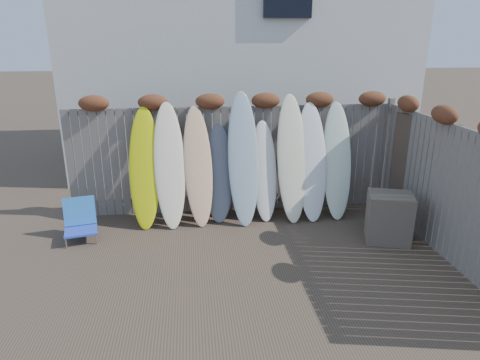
{
  "coord_description": "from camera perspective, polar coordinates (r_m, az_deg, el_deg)",
  "views": [
    {
      "loc": [
        -0.75,
        -5.27,
        3.18
      ],
      "look_at": [
        0.0,
        1.2,
        1.0
      ],
      "focal_mm": 32.0,
      "sensor_mm": 36.0,
      "label": 1
    }
  ],
  "objects": [
    {
      "name": "surfboard_4",
      "position": [
        7.53,
        0.43,
        2.84
      ],
      "size": [
        0.54,
        0.81,
        2.29
      ],
      "primitive_type": "ellipsoid",
      "rotation": [
        -0.31,
        0.0,
        0.0
      ],
      "color": "#98AEBC",
      "rests_on": "ground"
    },
    {
      "name": "surfboard_5",
      "position": [
        7.73,
        3.25,
        1.19
      ],
      "size": [
        0.47,
        0.65,
        1.77
      ],
      "primitive_type": "ellipsoid",
      "rotation": [
        -0.31,
        0.0,
        0.03
      ],
      "color": "white",
      "rests_on": "ground"
    },
    {
      "name": "surfboard_8",
      "position": [
        8.0,
        12.79,
        2.51
      ],
      "size": [
        0.57,
        0.77,
        2.08
      ],
      "primitive_type": "ellipsoid",
      "rotation": [
        -0.31,
        0.0,
        -0.07
      ],
      "color": "silver",
      "rests_on": "ground"
    },
    {
      "name": "back_fence",
      "position": [
        7.96,
        -0.57,
        3.99
      ],
      "size": [
        6.05,
        0.28,
        2.24
      ],
      "color": "slate",
      "rests_on": "ground"
    },
    {
      "name": "lattice_panel",
      "position": [
        7.93,
        22.83,
        0.75
      ],
      "size": [
        0.48,
        1.23,
        1.92
      ],
      "primitive_type": "cube",
      "rotation": [
        0.0,
        0.0,
        0.34
      ],
      "color": "#3A2923",
      "rests_on": "ground"
    },
    {
      "name": "beach_chair",
      "position": [
        7.53,
        -20.53,
        -5.11
      ],
      "size": [
        0.6,
        0.63,
        0.67
      ],
      "color": "blue",
      "rests_on": "ground"
    },
    {
      "name": "surfboard_6",
      "position": [
        7.72,
        6.92,
        2.86
      ],
      "size": [
        0.53,
        0.79,
        2.23
      ],
      "primitive_type": "ellipsoid",
      "rotation": [
        -0.31,
        0.0,
        -0.01
      ],
      "color": "#F9EFC9",
      "rests_on": "ground"
    },
    {
      "name": "surfboard_3",
      "position": [
        7.68,
        -2.84,
        0.84
      ],
      "size": [
        0.56,
        0.65,
        1.71
      ],
      "primitive_type": "ellipsoid",
      "rotation": [
        -0.31,
        0.0,
        -0.08
      ],
      "color": "slate",
      "rests_on": "ground"
    },
    {
      "name": "surfboard_0",
      "position": [
        7.57,
        -12.61,
        1.55
      ],
      "size": [
        0.56,
        0.75,
        2.06
      ],
      "primitive_type": "ellipsoid",
      "rotation": [
        -0.31,
        0.0,
        -0.05
      ],
      "color": "#E0E707",
      "rests_on": "ground"
    },
    {
      "name": "surfboard_7",
      "position": [
        7.82,
        9.52,
        2.37
      ],
      "size": [
        0.55,
        0.74,
        2.08
      ],
      "primitive_type": "ellipsoid",
      "rotation": [
        -0.31,
        0.0,
        -0.01
      ],
      "color": "white",
      "rests_on": "ground"
    },
    {
      "name": "ground",
      "position": [
        6.2,
        1.31,
        -12.36
      ],
      "size": [
        80.0,
        80.0,
        0.0
      ],
      "primitive_type": "plane",
      "color": "#493A2D"
    },
    {
      "name": "house",
      "position": [
        11.83,
        -0.6,
        18.62
      ],
      "size": [
        8.5,
        5.5,
        6.33
      ],
      "color": "silver",
      "rests_on": "ground"
    },
    {
      "name": "right_fence",
      "position": [
        6.98,
        26.24,
        -0.44
      ],
      "size": [
        0.28,
        4.4,
        2.24
      ],
      "color": "slate",
      "rests_on": "ground"
    },
    {
      "name": "surfboard_2",
      "position": [
        7.53,
        -5.6,
        1.8
      ],
      "size": [
        0.57,
        0.77,
        2.05
      ],
      "primitive_type": "ellipsoid",
      "rotation": [
        -0.31,
        0.0,
        0.1
      ],
      "color": "#E5C687",
      "rests_on": "ground"
    },
    {
      "name": "surfboard_1",
      "position": [
        7.51,
        -9.38,
        1.9
      ],
      "size": [
        0.58,
        0.79,
        2.13
      ],
      "primitive_type": "ellipsoid",
      "rotation": [
        -0.31,
        0.0,
        0.07
      ],
      "color": "#FFF1CE",
      "rests_on": "ground"
    },
    {
      "name": "wooden_crate",
      "position": [
        7.37,
        19.23,
        -4.75
      ],
      "size": [
        0.83,
        0.75,
        0.8
      ],
      "primitive_type": "cube",
      "rotation": [
        0.0,
        0.0,
        -0.31
      ],
      "color": "#685F4E",
      "rests_on": "ground"
    }
  ]
}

